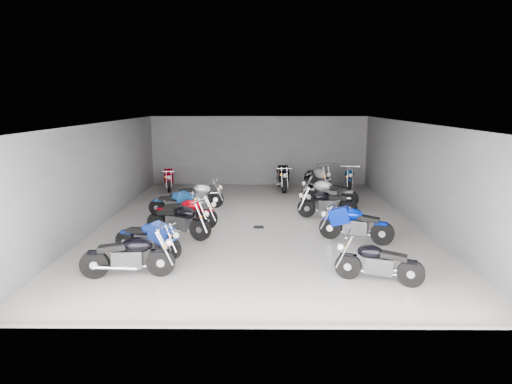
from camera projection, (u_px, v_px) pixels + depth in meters
ground at (259, 223)px, 14.71m from camera, size 14.00×14.00×0.00m
wall_back at (259, 151)px, 21.27m from camera, size 10.00×0.10×3.20m
wall_left at (101, 174)px, 14.44m from camera, size 0.10×14.00×3.20m
wall_right at (417, 174)px, 14.36m from camera, size 0.10×14.00×3.20m
ceiling at (259, 122)px, 14.09m from camera, size 10.00×14.00×0.04m
drain_grate at (259, 227)px, 14.22m from camera, size 0.32×0.32×0.01m
motorcycle_left_a at (129, 256)px, 10.08m from camera, size 2.08×0.46×0.92m
motorcycle_left_b at (148, 239)px, 11.44m from camera, size 1.84×0.90×0.86m
motorcycle_left_c at (179, 220)px, 13.06m from camera, size 2.00×1.03×0.94m
motorcycle_left_d at (185, 213)px, 14.01m from camera, size 2.06×0.43×0.90m
motorcycle_left_e at (176, 204)px, 15.48m from camera, size 1.86×0.50×0.82m
motorcycle_left_f at (197, 195)px, 16.62m from camera, size 2.02×0.61×0.90m
motorcycle_right_a at (378, 262)px, 9.79m from camera, size 1.83×0.75×0.83m
motorcycle_right_c at (355, 224)px, 12.68m from camera, size 1.97×0.96×0.92m
motorcycle_right_e at (327, 203)px, 15.38m from camera, size 2.02×0.39×0.89m
motorcycle_right_f at (328, 193)px, 16.94m from camera, size 2.09×0.91×0.96m
motorcycle_back_a at (169, 179)px, 20.24m from camera, size 0.55×2.05×0.91m
motorcycle_back_d at (282, 177)px, 20.21m from camera, size 0.51×2.39×1.05m
motorcycle_back_e at (318, 178)px, 19.84m from camera, size 0.93×2.30×1.05m
motorcycle_back_f at (349, 179)px, 20.20m from camera, size 0.51×2.12×0.93m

